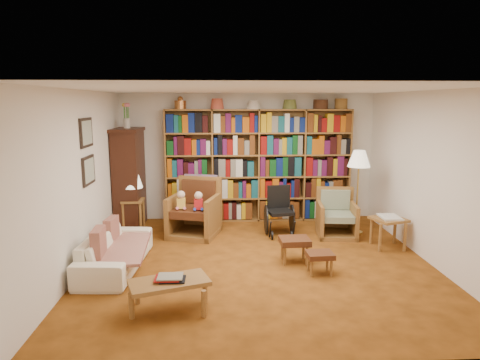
{
  "coord_description": "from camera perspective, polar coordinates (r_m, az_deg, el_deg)",
  "views": [
    {
      "loc": [
        -0.57,
        -5.97,
        2.33
      ],
      "look_at": [
        -0.25,
        0.6,
        1.13
      ],
      "focal_mm": 32.0,
      "sensor_mm": 36.0,
      "label": 1
    }
  ],
  "objects": [
    {
      "name": "sofa",
      "position": [
        6.39,
        -16.26,
        -9.07
      ],
      "size": [
        1.77,
        0.78,
        0.51
      ],
      "primitive_type": "imported",
      "rotation": [
        0.0,
        0.0,
        1.51
      ],
      "color": "white",
      "rests_on": "floor"
    },
    {
      "name": "sofa_throw",
      "position": [
        6.36,
        -15.84,
        -8.68
      ],
      "size": [
        0.85,
        1.47,
        0.04
      ],
      "primitive_type": "cube",
      "rotation": [
        0.0,
        0.0,
        0.06
      ],
      "color": "#CBB694",
      "rests_on": "sofa"
    },
    {
      "name": "curio_cabinet",
      "position": [
        8.26,
        -14.54,
        0.41
      ],
      "size": [
        0.5,
        0.95,
        2.4
      ],
      "color": "#36170E",
      "rests_on": "floor"
    },
    {
      "name": "armchair_leather",
      "position": [
        7.7,
        -6.11,
        -4.13
      ],
      "size": [
        1.03,
        1.04,
        1.02
      ],
      "color": "olive",
      "rests_on": "floor"
    },
    {
      "name": "floor",
      "position": [
        6.43,
        2.51,
        -10.92
      ],
      "size": [
        5.0,
        5.0,
        0.0
      ],
      "primitive_type": "plane",
      "color": "#8D4C15",
      "rests_on": "ground"
    },
    {
      "name": "floor_lamp",
      "position": [
        7.8,
        15.58,
        2.32
      ],
      "size": [
        0.4,
        0.4,
        1.5
      ],
      "color": "gold",
      "rests_on": "floor"
    },
    {
      "name": "armchair_sage",
      "position": [
        7.8,
        12.6,
        -4.89
      ],
      "size": [
        0.73,
        0.76,
        0.83
      ],
      "color": "olive",
      "rests_on": "floor"
    },
    {
      "name": "table_lamp",
      "position": [
        7.97,
        -14.2,
        -0.1
      ],
      "size": [
        0.38,
        0.38,
        0.51
      ],
      "color": "gold",
      "rests_on": "side_table_lamp"
    },
    {
      "name": "footstool_a",
      "position": [
        6.39,
        7.29,
        -8.28
      ],
      "size": [
        0.45,
        0.38,
        0.37
      ],
      "color": "#552F16",
      "rests_on": "floor"
    },
    {
      "name": "footstool_b",
      "position": [
        6.05,
        10.6,
        -9.96
      ],
      "size": [
        0.37,
        0.32,
        0.3
      ],
      "color": "#552F16",
      "rests_on": "floor"
    },
    {
      "name": "cushion_left",
      "position": [
        6.68,
        -16.74,
        -6.46
      ],
      "size": [
        0.15,
        0.38,
        0.37
      ],
      "primitive_type": "cube",
      "rotation": [
        0.0,
        0.0,
        -0.11
      ],
      "color": "maroon",
      "rests_on": "sofa"
    },
    {
      "name": "wall_back",
      "position": [
        8.55,
        1.03,
        3.08
      ],
      "size": [
        5.0,
        0.0,
        5.0
      ],
      "primitive_type": "plane",
      "rotation": [
        1.57,
        0.0,
        0.0
      ],
      "color": "white",
      "rests_on": "floor"
    },
    {
      "name": "coffee_table",
      "position": [
        5.01,
        -9.42,
        -13.57
      ],
      "size": [
        0.97,
        0.7,
        0.41
      ],
      "color": "olive",
      "rests_on": "floor"
    },
    {
      "name": "side_table_papers",
      "position": [
        7.33,
        19.18,
        -5.41
      ],
      "size": [
        0.6,
        0.6,
        0.52
      ],
      "color": "olive",
      "rests_on": "floor"
    },
    {
      "name": "wheelchair",
      "position": [
        7.68,
        5.26,
        -4.32
      ],
      "size": [
        0.49,
        0.69,
        0.86
      ],
      "color": "black",
      "rests_on": "floor"
    },
    {
      "name": "bookshelf",
      "position": [
        8.41,
        2.47,
        2.4
      ],
      "size": [
        3.6,
        0.3,
        2.42
      ],
      "color": "olive",
      "rests_on": "floor"
    },
    {
      "name": "cushion_right",
      "position": [
        6.04,
        -18.33,
        -8.35
      ],
      "size": [
        0.15,
        0.42,
        0.41
      ],
      "primitive_type": "cube",
      "rotation": [
        0.0,
        0.0,
        0.06
      ],
      "color": "maroon",
      "rests_on": "sofa"
    },
    {
      "name": "wall_front",
      "position": [
        3.67,
        6.27,
        -6.82
      ],
      "size": [
        5.0,
        0.0,
        5.0
      ],
      "primitive_type": "plane",
      "rotation": [
        -1.57,
        0.0,
        0.0
      ],
      "color": "white",
      "rests_on": "floor"
    },
    {
      "name": "wall_left",
      "position": [
        6.36,
        -20.43,
        -0.09
      ],
      "size": [
        0.0,
        5.0,
        5.0
      ],
      "primitive_type": "plane",
      "rotation": [
        1.57,
        0.0,
        1.57
      ],
      "color": "white",
      "rests_on": "floor"
    },
    {
      "name": "framed_pictures",
      "position": [
        6.59,
        -19.67,
        3.59
      ],
      "size": [
        0.03,
        0.52,
        0.97
      ],
      "color": "black",
      "rests_on": "wall_left"
    },
    {
      "name": "ceiling",
      "position": [
        6.0,
        2.7,
        11.95
      ],
      "size": [
        5.0,
        5.0,
        0.0
      ],
      "primitive_type": "plane",
      "rotation": [
        3.14,
        0.0,
        0.0
      ],
      "color": "white",
      "rests_on": "wall_back"
    },
    {
      "name": "wall_right",
      "position": [
        6.8,
        24.09,
        0.28
      ],
      "size": [
        0.0,
        5.0,
        5.0
      ],
      "primitive_type": "plane",
      "rotation": [
        1.57,
        0.0,
        -1.57
      ],
      "color": "white",
      "rests_on": "floor"
    },
    {
      "name": "side_table_lamp",
      "position": [
        8.07,
        -14.05,
        -3.65
      ],
      "size": [
        0.39,
        0.39,
        0.58
      ],
      "color": "olive",
      "rests_on": "floor"
    }
  ]
}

